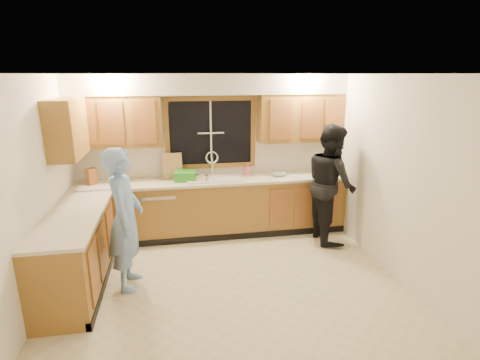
% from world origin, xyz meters
% --- Properties ---
extents(floor, '(4.20, 4.20, 0.00)m').
position_xyz_m(floor, '(0.00, 0.00, 0.00)').
color(floor, beige).
rests_on(floor, ground).
extents(ceiling, '(4.20, 4.20, 0.00)m').
position_xyz_m(ceiling, '(0.00, 0.00, 2.50)').
color(ceiling, white).
extents(wall_back, '(4.20, 0.00, 4.20)m').
position_xyz_m(wall_back, '(0.00, 1.90, 1.25)').
color(wall_back, white).
rests_on(wall_back, ground).
extents(wall_left, '(0.00, 3.80, 3.80)m').
position_xyz_m(wall_left, '(-2.10, 0.00, 1.25)').
color(wall_left, white).
rests_on(wall_left, ground).
extents(wall_right, '(0.00, 3.80, 3.80)m').
position_xyz_m(wall_right, '(2.10, 0.00, 1.25)').
color(wall_right, white).
rests_on(wall_right, ground).
extents(base_cabinets_back, '(4.20, 0.60, 0.88)m').
position_xyz_m(base_cabinets_back, '(0.00, 1.60, 0.44)').
color(base_cabinets_back, olive).
rests_on(base_cabinets_back, ground).
extents(base_cabinets_left, '(0.60, 1.90, 0.88)m').
position_xyz_m(base_cabinets_left, '(-1.80, 0.35, 0.44)').
color(base_cabinets_left, olive).
rests_on(base_cabinets_left, ground).
extents(countertop_back, '(4.20, 0.63, 0.04)m').
position_xyz_m(countertop_back, '(0.00, 1.58, 0.90)').
color(countertop_back, beige).
rests_on(countertop_back, base_cabinets_back).
extents(countertop_left, '(0.63, 1.90, 0.04)m').
position_xyz_m(countertop_left, '(-1.79, 0.35, 0.90)').
color(countertop_left, beige).
rests_on(countertop_left, base_cabinets_left).
extents(upper_cabinets_left, '(1.35, 0.33, 0.75)m').
position_xyz_m(upper_cabinets_left, '(-1.43, 1.73, 1.83)').
color(upper_cabinets_left, olive).
rests_on(upper_cabinets_left, wall_back).
extents(upper_cabinets_right, '(1.35, 0.33, 0.75)m').
position_xyz_m(upper_cabinets_right, '(1.43, 1.73, 1.83)').
color(upper_cabinets_right, olive).
rests_on(upper_cabinets_right, wall_back).
extents(upper_cabinets_return, '(0.33, 0.90, 0.75)m').
position_xyz_m(upper_cabinets_return, '(-1.94, 1.12, 1.83)').
color(upper_cabinets_return, olive).
rests_on(upper_cabinets_return, wall_left).
extents(soffit, '(4.20, 0.35, 0.30)m').
position_xyz_m(soffit, '(0.00, 1.72, 2.35)').
color(soffit, silver).
rests_on(soffit, wall_back).
extents(window_frame, '(1.44, 0.03, 1.14)m').
position_xyz_m(window_frame, '(0.00, 1.89, 1.60)').
color(window_frame, black).
rests_on(window_frame, wall_back).
extents(sink, '(0.86, 0.52, 0.57)m').
position_xyz_m(sink, '(0.00, 1.60, 0.86)').
color(sink, white).
rests_on(sink, countertop_back).
extents(dishwasher, '(0.60, 0.56, 0.82)m').
position_xyz_m(dishwasher, '(-0.85, 1.59, 0.41)').
color(dishwasher, white).
rests_on(dishwasher, floor).
extents(stove, '(0.58, 0.75, 0.90)m').
position_xyz_m(stove, '(-1.80, -0.22, 0.45)').
color(stove, white).
rests_on(stove, floor).
extents(man, '(0.43, 0.64, 1.72)m').
position_xyz_m(man, '(-1.19, 0.25, 0.86)').
color(man, '#7DA8EC').
rests_on(man, floor).
extents(woman, '(0.70, 0.89, 1.81)m').
position_xyz_m(woman, '(1.73, 1.09, 0.90)').
color(woman, black).
rests_on(woman, floor).
extents(knife_block, '(0.17, 0.17, 0.24)m').
position_xyz_m(knife_block, '(-1.81, 1.62, 1.04)').
color(knife_block, '#9A5B2A').
rests_on(knife_block, countertop_back).
extents(cutting_board, '(0.31, 0.13, 0.39)m').
position_xyz_m(cutting_board, '(-0.62, 1.76, 1.12)').
color(cutting_board, tan).
rests_on(cutting_board, countertop_back).
extents(dish_crate, '(0.36, 0.34, 0.15)m').
position_xyz_m(dish_crate, '(-0.44, 1.59, 0.99)').
color(dish_crate, green).
rests_on(dish_crate, countertop_back).
extents(soap_bottle, '(0.10, 0.10, 0.18)m').
position_xyz_m(soap_bottle, '(0.58, 1.80, 1.01)').
color(soap_bottle, '#FF6197').
rests_on(soap_bottle, countertop_back).
extents(bowl, '(0.27, 0.27, 0.06)m').
position_xyz_m(bowl, '(1.05, 1.60, 0.95)').
color(bowl, silver).
rests_on(bowl, countertop_back).
extents(can_left, '(0.07, 0.07, 0.12)m').
position_xyz_m(can_left, '(-0.27, 1.45, 0.98)').
color(can_left, beige).
rests_on(can_left, countertop_back).
extents(can_right, '(0.08, 0.08, 0.11)m').
position_xyz_m(can_right, '(-0.13, 1.41, 0.98)').
color(can_right, beige).
rests_on(can_right, countertop_back).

